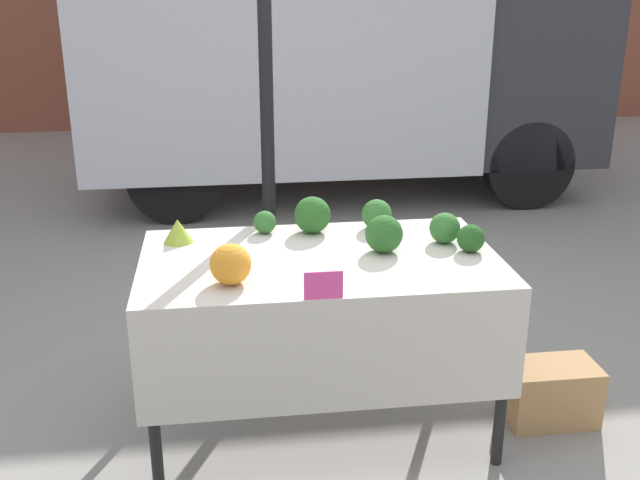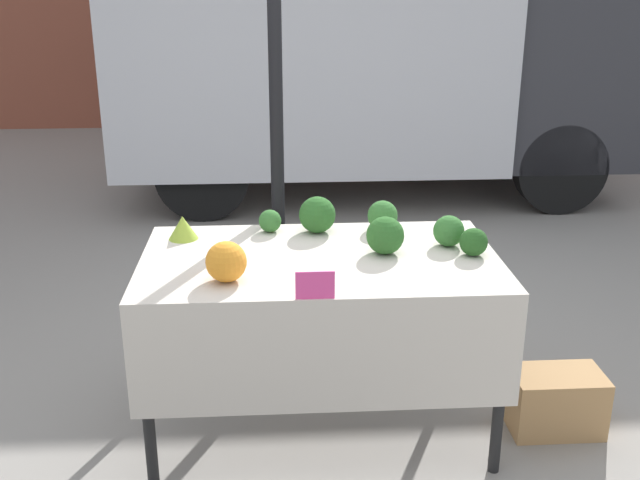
{
  "view_description": "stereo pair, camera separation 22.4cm",
  "coord_description": "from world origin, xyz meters",
  "views": [
    {
      "loc": [
        -0.42,
        -3.11,
        2.09
      ],
      "look_at": [
        0.0,
        0.0,
        0.96
      ],
      "focal_mm": 42.0,
      "sensor_mm": 36.0,
      "label": 1
    },
    {
      "loc": [
        -0.2,
        -3.13,
        2.09
      ],
      "look_at": [
        0.0,
        0.0,
        0.96
      ],
      "focal_mm": 42.0,
      "sensor_mm": 36.0,
      "label": 2
    }
  ],
  "objects": [
    {
      "name": "broccoli_head_5",
      "position": [
        0.61,
        0.11,
        0.95
      ],
      "size": [
        0.15,
        0.15,
        0.15
      ],
      "color": "#336B2D",
      "rests_on": "market_table"
    },
    {
      "name": "ground_plane",
      "position": [
        0.0,
        0.0,
        0.0
      ],
      "size": [
        40.0,
        40.0,
        0.0
      ],
      "primitive_type": "plane",
      "color": "gray"
    },
    {
      "name": "market_table",
      "position": [
        0.0,
        -0.07,
        0.77
      ],
      "size": [
        1.61,
        0.94,
        0.88
      ],
      "color": "beige",
      "rests_on": "ground_plane"
    },
    {
      "name": "produce_crate",
      "position": [
        1.12,
        -0.11,
        0.15
      ],
      "size": [
        0.43,
        0.27,
        0.3
      ],
      "color": "tan",
      "rests_on": "ground_plane"
    },
    {
      "name": "parked_truck",
      "position": [
        0.59,
        4.2,
        1.34
      ],
      "size": [
        4.75,
        2.18,
        2.47
      ],
      "color": "silver",
      "rests_on": "ground_plane"
    },
    {
      "name": "price_sign",
      "position": [
        -0.05,
        -0.46,
        0.93
      ],
      "size": [
        0.15,
        0.01,
        0.11
      ],
      "color": "#EF4793",
      "rests_on": "market_table"
    },
    {
      "name": "broccoli_head_1",
      "position": [
        0.33,
        0.35,
        0.95
      ],
      "size": [
        0.15,
        0.15,
        0.15
      ],
      "color": "#336B2D",
      "rests_on": "market_table"
    },
    {
      "name": "orange_cauliflower",
      "position": [
        -0.4,
        -0.25,
        0.96
      ],
      "size": [
        0.17,
        0.17,
        0.17
      ],
      "color": "orange",
      "rests_on": "market_table"
    },
    {
      "name": "tent_pole",
      "position": [
        -0.18,
        0.68,
        1.28
      ],
      "size": [
        0.07,
        0.07,
        2.56
      ],
      "color": "black",
      "rests_on": "ground_plane"
    },
    {
      "name": "romanesco_head",
      "position": [
        -0.64,
        0.28,
        0.93
      ],
      "size": [
        0.14,
        0.14,
        0.11
      ],
      "color": "#93B238",
      "rests_on": "market_table"
    },
    {
      "name": "broccoli_head_2",
      "position": [
        0.01,
        0.34,
        0.97
      ],
      "size": [
        0.18,
        0.18,
        0.18
      ],
      "color": "#285B23",
      "rests_on": "market_table"
    },
    {
      "name": "broccoli_head_4",
      "position": [
        -0.22,
        0.36,
        0.93
      ],
      "size": [
        0.11,
        0.11,
        0.11
      ],
      "color": "#336B2D",
      "rests_on": "market_table"
    },
    {
      "name": "broccoli_head_3",
      "position": [
        0.69,
        -0.03,
        0.94
      ],
      "size": [
        0.13,
        0.13,
        0.13
      ],
      "color": "#23511E",
      "rests_on": "market_table"
    },
    {
      "name": "broccoli_head_0",
      "position": [
        0.3,
        0.02,
        0.96
      ],
      "size": [
        0.17,
        0.17,
        0.17
      ],
      "color": "#285B23",
      "rests_on": "market_table"
    }
  ]
}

